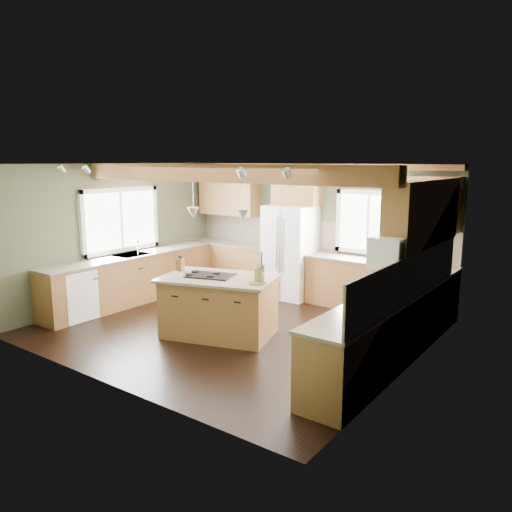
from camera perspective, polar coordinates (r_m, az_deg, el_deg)
The scene contains 37 objects.
floor at distance 8.12m, azimuth -2.47°, elevation -8.21°, with size 5.60×5.60×0.00m, color black.
ceiling at distance 7.67m, azimuth -2.63°, elevation 10.47°, with size 5.60×5.60×0.00m, color silver.
wall_back at distance 9.84m, azimuth 6.60°, elevation 2.90°, with size 5.60×5.60×0.00m, color #4A4F38.
wall_left at distance 9.77m, azimuth -15.49°, elevation 2.52°, with size 5.00×5.00×0.00m, color #4A4F38.
wall_right at distance 6.45m, azimuth 17.27°, elevation -1.73°, with size 5.00×5.00×0.00m, color #4A4F38.
ceiling_beam at distance 7.38m, azimuth -4.49°, elevation 9.42°, with size 5.55×0.26×0.26m, color brown.
soffit_trim at distance 9.66m, azimuth 6.47°, elevation 10.14°, with size 5.55×0.20×0.10m, color brown.
backsplash_back at distance 9.84m, azimuth 6.55°, elevation 2.37°, with size 5.58×0.03×0.58m, color brown.
backsplash_right at distance 6.52m, azimuth 17.24°, elevation -2.41°, with size 0.03×3.70×0.58m, color brown.
base_cab_back_left at distance 10.74m, azimuth -2.62°, elevation -1.03°, with size 2.02×0.60×0.88m, color brown.
counter_back_left at distance 10.65m, azimuth -2.65°, elevation 1.39°, with size 2.06×0.64×0.04m, color #4E4539.
base_cab_back_right at distance 9.10m, azimuth 13.73°, elevation -3.52°, with size 2.62×0.60×0.88m, color brown.
counter_back_right at distance 9.00m, azimuth 13.86°, elevation -0.68°, with size 2.66×0.64×0.04m, color #4E4539.
base_cab_left at distance 9.73m, azimuth -13.90°, elevation -2.60°, with size 0.60×3.70×0.88m, color brown.
counter_left at distance 9.63m, azimuth -14.02°, elevation 0.06°, with size 0.64×3.74×0.04m, color #4E4539.
base_cab_right at distance 6.82m, azimuth 14.60°, elevation -8.41°, with size 0.60×3.70×0.88m, color brown.
counter_right at distance 6.69m, azimuth 14.78°, elevation -4.69°, with size 0.64×3.74×0.04m, color #4E4539.
upper_cab_back_left at distance 10.75m, azimuth -3.11°, elevation 7.11°, with size 1.40×0.35×0.90m, color brown.
upper_cab_over_fridge at distance 9.76m, azimuth 4.66°, elevation 7.88°, with size 0.96×0.35×0.70m, color brown.
upper_cab_right at distance 7.25m, azimuth 18.59°, elevation 4.74°, with size 0.35×2.20×0.90m, color brown.
upper_cab_back_corner at distance 8.70m, azimuth 19.44°, elevation 5.62°, with size 0.90×0.35×0.90m, color brown.
window_left at distance 9.75m, azimuth -15.26°, elevation 4.00°, with size 0.04×1.60×1.05m, color white.
window_back at distance 9.28m, azimuth 12.77°, elevation 3.78°, with size 1.10×0.04×1.00m, color white.
sink at distance 9.63m, azimuth -14.02°, elevation 0.09°, with size 0.50×0.65×0.03m, color #262628.
faucet at distance 9.47m, azimuth -13.36°, elevation 0.83°, with size 0.02×0.02×0.28m, color #B2B2B7.
dishwasher at distance 8.97m, azimuth -20.22°, elevation -4.16°, with size 0.60×0.60×0.84m, color white.
oven at distance 5.72m, azimuth 9.54°, elevation -12.17°, with size 0.60×0.72×0.84m, color white.
microwave at distance 6.43m, azimuth 15.40°, elevation 0.60°, with size 0.40×0.70×0.38m, color white.
pendant_left at distance 7.58m, azimuth -7.17°, elevation 4.93°, with size 0.18×0.18×0.16m, color #B2B2B7.
pendant_right at distance 7.27m, azimuth -1.46°, elevation 4.76°, with size 0.18×0.18×0.16m, color #B2B2B7.
refrigerator at distance 9.73m, azimuth 3.91°, elevation 0.47°, with size 0.90×0.74×1.80m, color silver.
island at distance 7.70m, azimuth -4.22°, elevation -5.86°, with size 1.60×0.98×0.88m, color brown.
island_top at distance 7.58m, azimuth -4.27°, elevation -2.53°, with size 1.71×1.08×0.04m, color #4E4539.
cooktop at distance 7.62m, azimuth -5.19°, elevation -2.23°, with size 0.69×0.46×0.02m, color black.
knife_block at distance 8.05m, azimuth -8.65°, elevation -0.99°, with size 0.12×0.09×0.19m, color brown.
utensil_crock at distance 7.59m, azimuth 0.53°, elevation -1.67°, with size 0.13×0.13×0.17m, color #413A34.
bottle_tray at distance 7.14m, azimuth 0.18°, elevation -2.19°, with size 0.26×0.26×0.24m, color #572E1A, non-canonical shape.
Camera 1 is at (4.80, -5.98, 2.65)m, focal length 35.00 mm.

